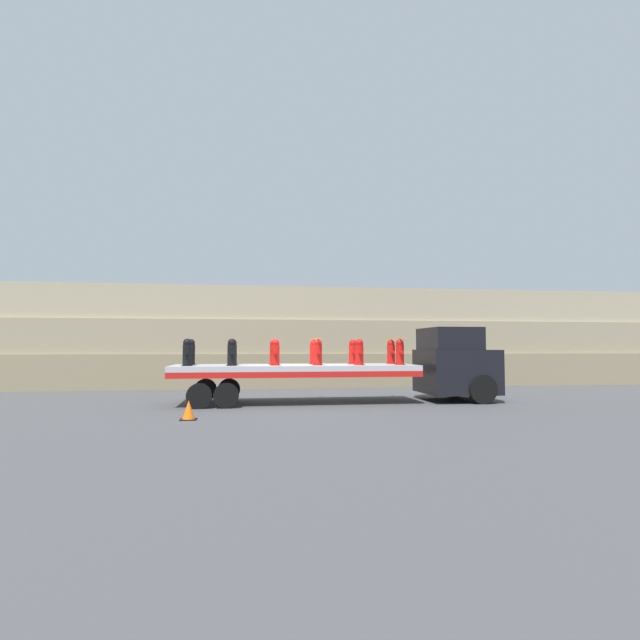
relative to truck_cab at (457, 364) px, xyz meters
name	(u,v)px	position (x,y,z in m)	size (l,w,h in m)	color
ground_plane	(295,403)	(-6.10, 0.00, -1.36)	(120.00, 120.00, 0.00)	#474749
rock_cliff	(281,337)	(-6.10, 7.82, 1.14)	(60.00, 3.30, 5.00)	gray
truck_cab	(457,364)	(0.00, 0.00, 0.00)	(2.53, 2.69, 2.71)	black
flatbed_trailer	(283,372)	(-6.54, 0.00, -0.24)	(8.61, 2.62, 1.36)	#B2B2B7
fire_hydrant_black_near_0	(187,353)	(-9.80, -0.55, 0.45)	(0.37, 0.54, 0.92)	black
fire_hydrant_black_far_0	(191,352)	(-9.80, 0.55, 0.45)	(0.37, 0.54, 0.92)	black
fire_hydrant_black_near_1	(232,352)	(-8.32, -0.55, 0.45)	(0.37, 0.54, 0.92)	black
fire_hydrant_black_far_1	(233,352)	(-8.32, 0.55, 0.45)	(0.37, 0.54, 0.92)	black
fire_hydrant_red_near_2	(275,352)	(-6.84, -0.55, 0.45)	(0.37, 0.54, 0.92)	red
fire_hydrant_red_far_2	(274,352)	(-6.84, 0.55, 0.45)	(0.37, 0.54, 0.92)	red
fire_hydrant_red_near_3	(318,352)	(-5.36, -0.55, 0.45)	(0.37, 0.54, 0.92)	red
fire_hydrant_red_far_3	(314,352)	(-5.36, 0.55, 0.45)	(0.37, 0.54, 0.92)	red
fire_hydrant_red_near_4	(359,352)	(-3.87, -0.55, 0.45)	(0.37, 0.54, 0.92)	red
fire_hydrant_red_far_4	(353,352)	(-3.87, 0.55, 0.45)	(0.37, 0.54, 0.92)	red
fire_hydrant_red_near_5	(400,352)	(-2.39, -0.55, 0.45)	(0.37, 0.54, 0.92)	red
fire_hydrant_red_far_5	(391,352)	(-2.39, 0.55, 0.45)	(0.37, 0.54, 0.92)	red
cargo_strap_rear	(316,339)	(-5.36, 0.00, 0.93)	(0.05, 2.72, 0.01)	yellow
cargo_strap_middle	(395,339)	(-2.39, 0.00, 0.93)	(0.05, 2.72, 0.01)	yellow
traffic_cone	(189,410)	(-9.37, -3.66, -1.10)	(0.45, 0.45, 0.53)	black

